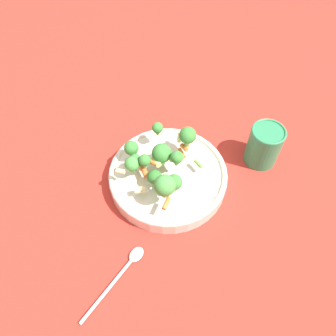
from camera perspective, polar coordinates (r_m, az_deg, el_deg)
ground_plane at (r=0.79m, az=0.00°, el=-2.28°), size 3.00×3.00×0.00m
bowl at (r=0.77m, az=0.00°, el=-1.39°), size 0.28×0.28×0.04m
pasta_salad at (r=0.72m, az=-1.34°, el=1.19°), size 0.22×0.19×0.08m
cup at (r=0.82m, az=16.40°, el=3.86°), size 0.08×0.08×0.10m
spoon at (r=0.70m, az=-7.68°, el=-17.13°), size 0.16×0.11×0.01m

